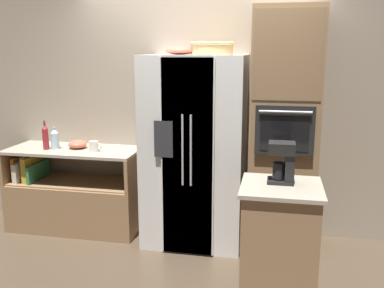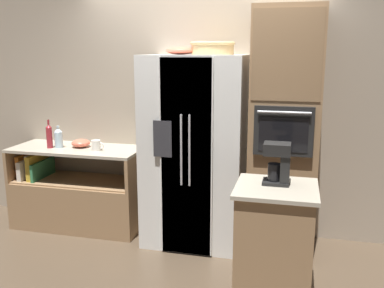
{
  "view_description": "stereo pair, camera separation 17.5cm",
  "coord_description": "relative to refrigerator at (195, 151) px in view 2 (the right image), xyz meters",
  "views": [
    {
      "loc": [
        0.8,
        -3.99,
        1.9
      ],
      "look_at": [
        0.01,
        -0.07,
        1.02
      ],
      "focal_mm": 40.0,
      "sensor_mm": 36.0,
      "label": 1
    },
    {
      "loc": [
        0.97,
        -3.95,
        1.9
      ],
      "look_at": [
        0.01,
        -0.07,
        1.02
      ],
      "focal_mm": 40.0,
      "sensor_mm": 36.0,
      "label": 2
    }
  ],
  "objects": [
    {
      "name": "ground_plane",
      "position": [
        -0.02,
        -0.02,
        -0.93
      ],
      "size": [
        20.0,
        20.0,
        0.0
      ],
      "primitive_type": "plane",
      "color": "#4C3D2D"
    },
    {
      "name": "wall_back",
      "position": [
        -0.02,
        0.38,
        0.47
      ],
      "size": [
        12.0,
        0.06,
        2.8
      ],
      "color": "tan",
      "rests_on": "ground_plane"
    },
    {
      "name": "counter_left",
      "position": [
        -1.34,
        0.06,
        -0.61
      ],
      "size": [
        1.4,
        0.59,
        0.88
      ],
      "color": "#93704C",
      "rests_on": "ground_plane"
    },
    {
      "name": "refrigerator",
      "position": [
        0.0,
        0.0,
        0.0
      ],
      "size": [
        0.97,
        0.73,
        1.86
      ],
      "color": "silver",
      "rests_on": "ground_plane"
    },
    {
      "name": "wall_oven",
      "position": [
        0.85,
        0.04,
        0.22
      ],
      "size": [
        0.62,
        0.68,
        2.28
      ],
      "color": "#93704C",
      "rests_on": "ground_plane"
    },
    {
      "name": "island_counter",
      "position": [
        0.84,
        -0.91,
        -0.47
      ],
      "size": [
        0.6,
        0.58,
        0.92
      ],
      "color": "#93704C",
      "rests_on": "ground_plane"
    },
    {
      "name": "wicker_basket",
      "position": [
        0.16,
        0.05,
        1.0
      ],
      "size": [
        0.42,
        0.42,
        0.12
      ],
      "color": "tan",
      "rests_on": "refrigerator"
    },
    {
      "name": "fruit_bowl",
      "position": [
        -0.15,
        0.03,
        0.97
      ],
      "size": [
        0.28,
        0.28,
        0.07
      ],
      "color": "#DB664C",
      "rests_on": "refrigerator"
    },
    {
      "name": "bottle_tall",
      "position": [
        -1.5,
        0.02,
        0.06
      ],
      "size": [
        0.09,
        0.09,
        0.23
      ],
      "color": "silver",
      "rests_on": "counter_left"
    },
    {
      "name": "bottle_short",
      "position": [
        -1.59,
        -0.02,
        0.08
      ],
      "size": [
        0.06,
        0.06,
        0.3
      ],
      "color": "maroon",
      "rests_on": "counter_left"
    },
    {
      "name": "mug",
      "position": [
        -1.05,
        -0.01,
        0.01
      ],
      "size": [
        0.13,
        0.09,
        0.11
      ],
      "color": "silver",
      "rests_on": "counter_left"
    },
    {
      "name": "mixing_bowl",
      "position": [
        -1.28,
        0.09,
        -0.0
      ],
      "size": [
        0.2,
        0.2,
        0.09
      ],
      "color": "#DB664C",
      "rests_on": "counter_left"
    },
    {
      "name": "coffee_maker",
      "position": [
        0.85,
        -0.84,
        0.16
      ],
      "size": [
        0.2,
        0.16,
        0.31
      ],
      "color": "black",
      "rests_on": "island_counter"
    }
  ]
}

